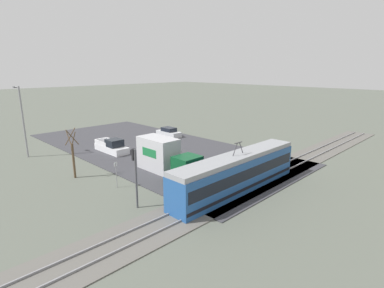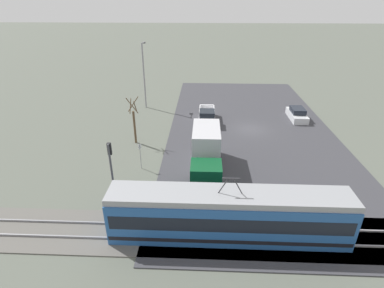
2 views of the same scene
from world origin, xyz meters
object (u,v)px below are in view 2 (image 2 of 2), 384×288
Objects in this scene: light_rail_tram at (229,215)px; street_lamp_near_crossing at (144,72)px; sedan_car_0 at (297,114)px; box_truck at (206,153)px; street_tree at (134,123)px; no_parking_sign at (140,154)px; pickup_truck at (207,118)px; traffic_light_pole at (111,164)px.

street_lamp_near_crossing is at bearing -68.48° from light_rail_tram.
box_truck is at bearing 47.99° from sedan_car_0.
street_lamp_near_crossing reaches higher than street_tree.
sedan_car_0 is 22.51m from no_parking_sign.
sedan_car_0 is at bearing -115.55° from light_rail_tram.
sedan_car_0 is (-10.50, -21.97, -1.06)m from light_rail_tram.
light_rail_tram is at bearing 93.92° from pickup_truck.
box_truck is at bearing 145.16° from street_tree.
pickup_truck is at bearing -118.50° from no_parking_sign.
traffic_light_pole is at bearing 65.84° from pickup_truck.
sedan_car_0 is at bearing -136.41° from traffic_light_pole.
box_truck is at bearing -179.41° from no_parking_sign.
street_tree reaches higher than no_parking_sign.
no_parking_sign is at bearing -48.57° from light_rail_tram.
box_truck is (1.49, -8.65, 0.02)m from light_rail_tram.
traffic_light_pole reaches higher than sedan_car_0.
street_tree is at bearing -72.90° from no_parking_sign.
pickup_truck is at bearing -114.16° from traffic_light_pole.
pickup_truck is 1.17× the size of traffic_light_pole.
light_rail_tram is at bearing 99.76° from box_truck.
pickup_truck is at bearing -86.08° from light_rail_tram.
light_rail_tram is at bearing 123.37° from street_tree.
light_rail_tram is at bearing 64.45° from sedan_car_0.
street_lamp_near_crossing reaches higher than traffic_light_pole.
street_lamp_near_crossing is at bearing -81.28° from no_parking_sign.
traffic_light_pole is 0.55× the size of street_lamp_near_crossing.
street_lamp_near_crossing is (1.55, -22.31, 1.91)m from traffic_light_pole.
box_truck reaches higher than pickup_truck.
street_lamp_near_crossing is at bearing -85.28° from street_tree.
street_tree reaches higher than box_truck.
no_parking_sign is at bearing 36.49° from sedan_car_0.
sedan_car_0 is at bearing -143.51° from no_parking_sign.
no_parking_sign is (-2.67, 17.41, -3.63)m from street_lamp_near_crossing.
light_rail_tram is 9.57m from traffic_light_pole.
light_rail_tram is at bearing 157.02° from traffic_light_pole.
light_rail_tram is 6.16× the size of no_parking_sign.
pickup_truck is at bearing -142.96° from street_tree.
no_parking_sign is (6.09, 0.06, -0.24)m from box_truck.
traffic_light_pole is at bearing 93.12° from street_tree.
light_rail_tram is at bearing 111.52° from street_lamp_near_crossing.
street_lamp_near_crossing is at bearing -33.95° from pickup_truck.
box_truck is 1.55× the size of street_tree.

